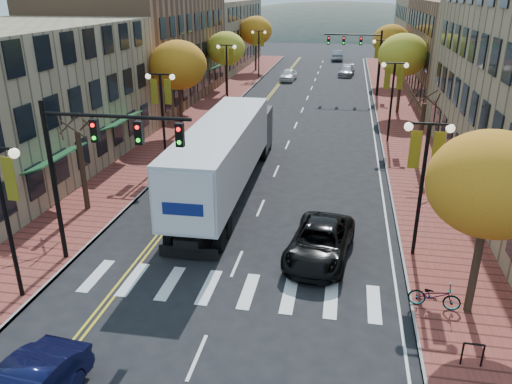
% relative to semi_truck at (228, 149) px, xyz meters
% --- Properties ---
extents(ground, '(200.00, 200.00, 0.00)m').
position_rel_semi_truck_xyz_m(ground, '(2.25, -12.06, -2.56)').
color(ground, black).
rests_on(ground, ground).
extents(sidewalk_left, '(4.00, 85.00, 0.15)m').
position_rel_semi_truck_xyz_m(sidewalk_left, '(-6.75, 20.44, -2.48)').
color(sidewalk_left, brown).
rests_on(sidewalk_left, ground).
extents(sidewalk_right, '(4.00, 85.00, 0.15)m').
position_rel_semi_truck_xyz_m(sidewalk_right, '(11.25, 20.44, -2.48)').
color(sidewalk_right, brown).
rests_on(sidewalk_right, ground).
extents(building_left_mid, '(12.00, 24.00, 11.00)m').
position_rel_semi_truck_xyz_m(building_left_mid, '(-14.75, 23.94, 2.94)').
color(building_left_mid, brown).
rests_on(building_left_mid, ground).
extents(building_left_far, '(12.00, 26.00, 9.50)m').
position_rel_semi_truck_xyz_m(building_left_far, '(-14.75, 48.94, 2.19)').
color(building_left_far, '#9E8966').
rests_on(building_left_far, ground).
extents(building_right_mid, '(15.00, 24.00, 10.00)m').
position_rel_semi_truck_xyz_m(building_right_mid, '(20.75, 29.94, 2.44)').
color(building_right_mid, brown).
rests_on(building_right_mid, ground).
extents(building_right_far, '(15.00, 20.00, 11.00)m').
position_rel_semi_truck_xyz_m(building_right_far, '(20.75, 51.94, 2.94)').
color(building_right_far, '#9E8966').
rests_on(building_right_far, ground).
extents(tree_left_a, '(0.28, 0.28, 4.20)m').
position_rel_semi_truck_xyz_m(tree_left_a, '(-6.75, -4.06, -0.31)').
color(tree_left_a, '#382619').
rests_on(tree_left_a, sidewalk_left).
extents(tree_left_b, '(4.48, 4.48, 7.21)m').
position_rel_semi_truck_xyz_m(tree_left_b, '(-6.75, 11.94, 2.89)').
color(tree_left_b, '#382619').
rests_on(tree_left_b, sidewalk_left).
extents(tree_left_c, '(4.16, 4.16, 6.69)m').
position_rel_semi_truck_xyz_m(tree_left_c, '(-6.75, 27.94, 2.50)').
color(tree_left_c, '#382619').
rests_on(tree_left_c, sidewalk_left).
extents(tree_left_d, '(4.61, 4.61, 7.42)m').
position_rel_semi_truck_xyz_m(tree_left_d, '(-6.75, 45.94, 3.05)').
color(tree_left_d, '#382619').
rests_on(tree_left_d, sidewalk_left).
extents(tree_right_a, '(4.16, 4.16, 6.69)m').
position_rel_semi_truck_xyz_m(tree_right_a, '(11.25, -10.06, 2.50)').
color(tree_right_a, '#382619').
rests_on(tree_right_a, sidewalk_right).
extents(tree_right_b, '(0.28, 0.28, 4.20)m').
position_rel_semi_truck_xyz_m(tree_right_b, '(11.25, 5.94, -0.31)').
color(tree_right_b, '#382619').
rests_on(tree_right_b, sidewalk_right).
extents(tree_right_c, '(4.48, 4.48, 7.21)m').
position_rel_semi_truck_xyz_m(tree_right_c, '(11.25, 21.94, 2.89)').
color(tree_right_c, '#382619').
rests_on(tree_right_c, sidewalk_right).
extents(tree_right_d, '(4.35, 4.35, 7.00)m').
position_rel_semi_truck_xyz_m(tree_right_d, '(11.25, 37.94, 2.73)').
color(tree_right_d, '#382619').
rests_on(tree_right_d, sidewalk_right).
extents(lamp_left_a, '(1.96, 0.36, 6.05)m').
position_rel_semi_truck_xyz_m(lamp_left_a, '(-5.25, -12.06, 1.74)').
color(lamp_left_a, black).
rests_on(lamp_left_a, ground).
extents(lamp_left_b, '(1.96, 0.36, 6.05)m').
position_rel_semi_truck_xyz_m(lamp_left_b, '(-5.25, 3.94, 1.74)').
color(lamp_left_b, black).
rests_on(lamp_left_b, ground).
extents(lamp_left_c, '(1.96, 0.36, 6.05)m').
position_rel_semi_truck_xyz_m(lamp_left_c, '(-5.25, 21.94, 1.74)').
color(lamp_left_c, black).
rests_on(lamp_left_c, ground).
extents(lamp_left_d, '(1.96, 0.36, 6.05)m').
position_rel_semi_truck_xyz_m(lamp_left_d, '(-5.25, 39.94, 1.74)').
color(lamp_left_d, black).
rests_on(lamp_left_d, ground).
extents(lamp_right_a, '(1.96, 0.36, 6.05)m').
position_rel_semi_truck_xyz_m(lamp_right_a, '(9.75, -6.06, 1.74)').
color(lamp_right_a, black).
rests_on(lamp_right_a, ground).
extents(lamp_right_b, '(1.96, 0.36, 6.05)m').
position_rel_semi_truck_xyz_m(lamp_right_b, '(9.75, 11.94, 1.74)').
color(lamp_right_b, black).
rests_on(lamp_right_b, ground).
extents(lamp_right_c, '(1.96, 0.36, 6.05)m').
position_rel_semi_truck_xyz_m(lamp_right_c, '(9.75, 29.94, 1.74)').
color(lamp_right_c, black).
rests_on(lamp_right_c, ground).
extents(traffic_mast_near, '(6.10, 0.35, 7.00)m').
position_rel_semi_truck_xyz_m(traffic_mast_near, '(-3.23, -9.06, 2.37)').
color(traffic_mast_near, black).
rests_on(traffic_mast_near, ground).
extents(traffic_mast_far, '(6.10, 0.34, 7.00)m').
position_rel_semi_truck_xyz_m(traffic_mast_far, '(7.73, 29.94, 2.37)').
color(traffic_mast_far, black).
rests_on(traffic_mast_far, ground).
extents(semi_truck, '(3.07, 17.53, 4.37)m').
position_rel_semi_truck_xyz_m(semi_truck, '(0.00, 0.00, 0.00)').
color(semi_truck, black).
rests_on(semi_truck, ground).
extents(black_suv, '(3.16, 5.71, 1.51)m').
position_rel_semi_truck_xyz_m(black_suv, '(5.70, -6.91, -1.80)').
color(black_suv, black).
rests_on(black_suv, ground).
extents(car_far_white, '(2.05, 4.52, 1.51)m').
position_rel_semi_truck_xyz_m(car_far_white, '(-1.14, 38.59, -1.80)').
color(car_far_white, white).
rests_on(car_far_white, ground).
extents(car_far_silver, '(2.37, 4.86, 1.36)m').
position_rel_semi_truck_xyz_m(car_far_silver, '(6.21, 43.94, -1.87)').
color(car_far_silver, '#9B9AA1').
rests_on(car_far_silver, ground).
extents(car_far_oncoming, '(1.98, 5.08, 1.65)m').
position_rel_semi_truck_xyz_m(car_far_oncoming, '(4.50, 60.12, -1.73)').
color(car_far_oncoming, '#9E9DA4').
rests_on(car_far_oncoming, ground).
extents(bicycle, '(1.89, 0.84, 0.96)m').
position_rel_semi_truck_xyz_m(bicycle, '(10.05, -10.08, -1.92)').
color(bicycle, gray).
rests_on(bicycle, sidewalk_right).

